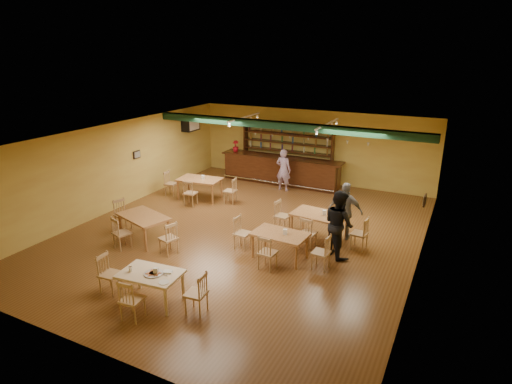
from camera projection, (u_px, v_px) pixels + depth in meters
The scene contains 23 objects.
floor at pixel (244, 233), 13.06m from camera, with size 12.00×12.00×0.00m, color brown.
ceiling_beam at pixel (282, 125), 14.50m from camera, with size 10.00×0.30×0.25m, color #10311C.
track_rail_left at pixel (244, 117), 15.75m from camera, with size 0.05×2.50×0.05m, color white.
track_rail_right at pixel (327, 124), 14.39m from camera, with size 0.05×2.50×0.05m, color white.
ac_unit at pixel (191, 124), 17.90m from camera, with size 0.34×0.70×0.48m, color white.
picture_left at pixel (137, 155), 15.47m from camera, with size 0.04×0.34×0.28m, color black.
picture_right at pixel (425, 200), 10.82m from camera, with size 0.04×0.34×0.28m, color black.
bar_counter at pixel (281, 170), 17.67m from camera, with size 5.19×0.85×1.13m, color black.
back_bar_hutch at pixel (287, 153), 18.02m from camera, with size 4.02×0.40×2.28m, color black.
poinsettia at pixel (236, 146), 18.33m from camera, with size 0.27×0.27×0.48m, color #B7101C.
dining_table_a at pixel (200, 189), 15.87m from camera, with size 1.57×0.94×0.79m, color #9A6036.
dining_table_b at pixel (319, 226), 12.53m from camera, with size 1.57×0.94×0.78m, color #9A6036.
dining_table_c at pixel (144, 228), 12.42m from camera, with size 1.55×0.93×0.77m, color #9A6036.
dining_table_d at pixel (280, 246), 11.37m from camera, with size 1.44×0.87×0.72m, color #9A6036.
near_table at pixel (152, 287), 9.40m from camera, with size 1.34×0.86×0.72m, color beige.
pizza_tray at pixel (154, 274), 9.24m from camera, with size 0.40×0.40×0.01m, color silver.
parmesan_shaker at pixel (130, 269), 9.33m from camera, with size 0.07×0.07×0.11m, color #EAE5C6.
napkin_stack at pixel (168, 272), 9.30m from camera, with size 0.20×0.15×0.03m, color white.
pizza_server at pixel (160, 274), 9.22m from camera, with size 0.32×0.09×0.00m, color silver.
side_plate at pixel (164, 282), 8.90m from camera, with size 0.22×0.22×0.01m, color white.
patron_bar at pixel (283, 170), 16.69m from camera, with size 0.61×0.40×1.67m, color #7D4495.
patron_right_a at pixel (339, 224), 11.34m from camera, with size 0.90×0.70×1.86m, color black.
patron_right_b at pixel (345, 211), 12.39m from camera, with size 1.01×0.42×1.73m, color gray.
Camera 1 is at (5.69, -10.53, 5.38)m, focal length 29.82 mm.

